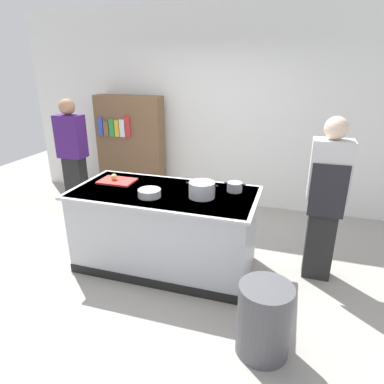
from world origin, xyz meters
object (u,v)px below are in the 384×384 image
trash_bin (264,320)px  mixing_bowl (149,193)px  onion (114,177)px  bookshelf (131,149)px  person_chef (326,197)px  stock_pot (202,190)px  sauce_pan (235,187)px  person_guest (73,156)px

trash_bin → mixing_bowl: bearing=149.4°
onion → bookshelf: size_ratio=0.04×
mixing_bowl → person_chef: (1.71, 0.48, -0.03)m
onion → trash_bin: onion is taller
person_chef → bookshelf: size_ratio=1.01×
stock_pot → mixing_bowl: bearing=-164.1°
sauce_pan → person_chef: size_ratio=0.13×
sauce_pan → person_guest: bearing=164.6°
stock_pot → trash_bin: (0.77, -0.90, -0.68)m
sauce_pan → person_chef: (0.92, 0.07, -0.04)m
onion → stock_pot: size_ratio=0.22×
person_guest → stock_pot: bearing=68.0°
trash_bin → person_guest: person_guest is taller
stock_pot → bookshelf: 2.53m
trash_bin → onion: bearing=150.2°
mixing_bowl → trash_bin: size_ratio=0.38×
stock_pot → person_guest: size_ratio=0.19×
mixing_bowl → person_guest: 2.02m
stock_pot → bookshelf: bookshelf is taller
sauce_pan → person_guest: (-2.49, 0.69, -0.04)m
person_chef → onion: bearing=107.5°
trash_bin → person_guest: (-2.97, 1.85, 0.61)m
trash_bin → bookshelf: 3.75m
stock_pot → sauce_pan: bearing=42.7°
sauce_pan → trash_bin: sauce_pan is taller
mixing_bowl → bookshelf: bearing=121.7°
person_chef → bookshelf: bearing=76.1°
person_chef → sauce_pan: bearing=107.5°
mixing_bowl → bookshelf: 2.33m
sauce_pan → mixing_bowl: (-0.80, -0.41, -0.01)m
stock_pot → sauce_pan: (0.29, 0.26, -0.03)m
person_chef → person_guest: size_ratio=1.00×
sauce_pan → trash_bin: size_ratio=0.37×
sauce_pan → bookshelf: bearing=142.2°
onion → stock_pot: bearing=-8.3°
onion → stock_pot: (1.09, -0.16, 0.02)m
bookshelf → trash_bin: bearing=-47.6°
sauce_pan → trash_bin: 1.42m
stock_pot → mixing_bowl: size_ratio=1.41×
mixing_bowl → onion: bearing=152.1°
person_guest → person_chef: bearing=81.0°
mixing_bowl → stock_pot: bearing=15.9°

